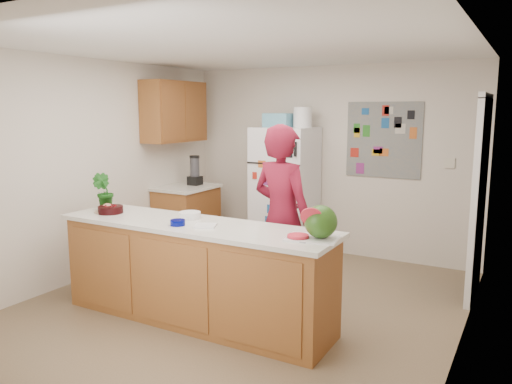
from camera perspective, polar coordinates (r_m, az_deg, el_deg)
The scene contains 26 objects.
floor at distance 5.10m, azimuth -1.61°, elevation -12.93°, with size 4.00×4.50×0.02m, color brown.
wall_back at distance 6.79m, azimuth 8.19°, elevation 3.57°, with size 4.00×0.02×2.50m, color beige.
wall_left at distance 6.04m, azimuth -18.27°, elevation 2.48°, with size 0.02×4.50×2.50m, color beige.
wall_right at distance 4.12m, azimuth 23.03°, elevation -0.83°, with size 0.02×4.50×2.50m, color beige.
ceiling at distance 4.75m, azimuth -1.76°, elevation 16.42°, with size 4.00×4.50×0.02m, color white.
doorway at distance 5.59m, azimuth 24.32°, elevation -0.80°, with size 0.03×0.85×2.04m, color black.
peninsula_base at distance 4.66m, azimuth -6.99°, elevation -9.31°, with size 2.60×0.62×0.88m, color brown.
peninsula_top at distance 4.53m, azimuth -7.10°, elevation -3.79°, with size 2.68×0.70×0.04m, color silver.
side_counter_base at distance 6.95m, azimuth -7.90°, elevation -3.14°, with size 0.60×0.80×0.86m, color brown.
side_counter_top at distance 6.87m, azimuth -7.98°, elevation 0.53°, with size 0.64×0.84×0.04m, color silver.
upper_cabinets at distance 6.83m, azimuth -9.31°, elevation 9.04°, with size 0.35×1.00×0.80m, color brown.
refrigerator at distance 6.68m, azimuth 3.33°, elevation 0.09°, with size 0.75×0.70×1.70m, color silver.
fridge_top_bin at distance 6.63m, azimuth 2.62°, elevation 8.20°, with size 0.35×0.28×0.18m, color #5999B2.
photo_collage at distance 6.51m, azimuth 14.37°, elevation 5.78°, with size 0.95×0.01×0.95m, color slate.
person at distance 4.81m, azimuth 2.99°, elevation -2.96°, with size 0.66×0.43×1.80m, color maroon.
blender_appliance at distance 6.92m, azimuth -7.01°, elevation 2.37°, with size 0.13×0.13×0.38m, color black.
cutting_board at distance 3.97m, azimuth 6.45°, elevation -5.28°, with size 0.40×0.30×0.01m, color silver.
watermelon at distance 3.93m, azimuth 7.41°, elevation -3.39°, with size 0.26×0.26×0.26m, color #2B5010.
watermelon_slice at distance 3.96m, azimuth 4.83°, elevation -5.04°, with size 0.17×0.17×0.02m, color #D53051.
cherry_bowl at distance 5.12m, azimuth -16.29°, elevation -1.94°, with size 0.24×0.24×0.07m, color black.
white_bowl at distance 4.73m, azimuth -7.58°, elevation -2.63°, with size 0.20×0.20×0.06m, color white.
cobalt_bowl at distance 4.45m, azimuth -8.94°, elevation -3.48°, with size 0.13×0.13×0.05m, color #00055A.
plate at distance 5.18m, azimuth -16.60°, elevation -2.13°, with size 0.26×0.26×0.02m, color beige.
paper_towel at distance 4.37m, azimuth -5.78°, elevation -3.85°, with size 0.18×0.16×0.02m, color white.
keys at distance 3.86m, azimuth 5.17°, elevation -5.69°, with size 0.08×0.04×0.01m, color gray.
potted_plant at distance 5.29m, azimuth -17.06°, elevation 0.05°, with size 0.21×0.17×0.37m, color #0F3D0D.
Camera 1 is at (2.43, -4.05, 1.93)m, focal length 35.00 mm.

